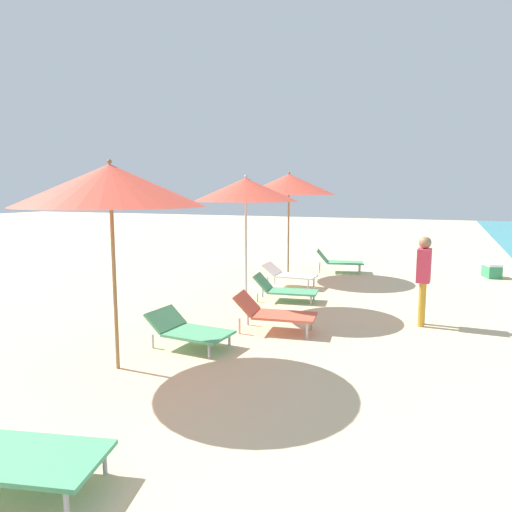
% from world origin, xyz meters
% --- Properties ---
extents(lounger_nearest_shoreside, '(1.67, 1.02, 0.60)m').
position_xyz_m(lounger_nearest_shoreside, '(0.77, 1.37, 0.31)').
color(lounger_nearest_shoreside, '#4CA572').
rests_on(lounger_nearest_shoreside, ground).
extents(umbrella_second, '(2.38, 2.38, 2.73)m').
position_xyz_m(umbrella_second, '(-0.03, 3.75, 2.40)').
color(umbrella_second, olive).
rests_on(umbrella_second, ground).
extents(lounger_second_shoreside, '(1.27, 0.76, 0.53)m').
position_xyz_m(lounger_second_shoreside, '(0.40, 4.86, 0.27)').
color(lounger_second_shoreside, '#4CA572').
rests_on(lounger_second_shoreside, ground).
extents(umbrella_third, '(2.03, 2.03, 2.65)m').
position_xyz_m(umbrella_third, '(0.31, 7.23, 2.36)').
color(umbrella_third, silver).
rests_on(umbrella_third, ground).
extents(lounger_third_shoreside, '(1.41, 0.77, 0.57)m').
position_xyz_m(lounger_third_shoreside, '(0.76, 8.22, 0.26)').
color(lounger_third_shoreside, '#4CA572').
rests_on(lounger_third_shoreside, ground).
extents(lounger_third_inland, '(1.40, 0.80, 0.63)m').
position_xyz_m(lounger_third_inland, '(1.31, 6.07, 0.33)').
color(lounger_third_inland, '#D8593F').
rests_on(lounger_third_inland, ground).
extents(umbrella_farthest, '(2.47, 2.47, 2.85)m').
position_xyz_m(umbrella_farthest, '(-0.04, 10.91, 2.52)').
color(umbrella_farthest, olive).
rests_on(umbrella_farthest, ground).
extents(lounger_farthest_shoreside, '(1.43, 0.88, 0.66)m').
position_xyz_m(lounger_farthest_shoreside, '(1.06, 12.18, 0.34)').
color(lounger_farthest_shoreside, '#4CA572').
rests_on(lounger_farthest_shoreside, ground).
extents(lounger_farthest_inland, '(1.28, 0.61, 0.56)m').
position_xyz_m(lounger_farthest_inland, '(0.40, 9.65, 0.32)').
color(lounger_farthest_inland, white).
rests_on(lounger_farthest_inland, ground).
extents(person_walking_near, '(0.23, 0.37, 1.56)m').
position_xyz_m(person_walking_near, '(3.58, 7.41, 0.94)').
color(person_walking_near, orange).
rests_on(person_walking_near, ground).
extents(cooler_box, '(0.51, 0.62, 0.39)m').
position_xyz_m(cooler_box, '(5.12, 12.95, 0.19)').
color(cooler_box, '#338C59').
rests_on(cooler_box, ground).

